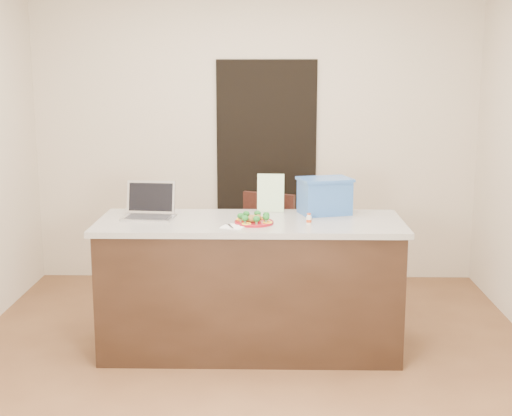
{
  "coord_description": "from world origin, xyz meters",
  "views": [
    {
      "loc": [
        0.13,
        -4.44,
        1.94
      ],
      "look_at": [
        0.04,
        0.2,
        1.01
      ],
      "focal_mm": 50.0,
      "sensor_mm": 36.0,
      "label": 1
    }
  ],
  "objects_px": {
    "napkin": "(234,226)",
    "yogurt_bottle": "(309,220)",
    "island": "(250,285)",
    "blue_box": "(325,196)",
    "laptop": "(150,208)",
    "plate": "(254,222)",
    "chair": "(269,249)"
  },
  "relations": [
    {
      "from": "plate",
      "to": "blue_box",
      "type": "relative_size",
      "value": 0.63
    },
    {
      "from": "laptop",
      "to": "napkin",
      "type": "bearing_deg",
      "value": -21.04
    },
    {
      "from": "plate",
      "to": "yogurt_bottle",
      "type": "xyz_separation_m",
      "value": [
        0.36,
        -0.02,
        0.02
      ]
    },
    {
      "from": "blue_box",
      "to": "island",
      "type": "bearing_deg",
      "value": -172.85
    },
    {
      "from": "napkin",
      "to": "laptop",
      "type": "height_order",
      "value": "laptop"
    },
    {
      "from": "blue_box",
      "to": "chair",
      "type": "distance_m",
      "value": 0.77
    },
    {
      "from": "island",
      "to": "napkin",
      "type": "height_order",
      "value": "napkin"
    },
    {
      "from": "napkin",
      "to": "yogurt_bottle",
      "type": "relative_size",
      "value": 1.89
    },
    {
      "from": "chair",
      "to": "laptop",
      "type": "bearing_deg",
      "value": -121.62
    },
    {
      "from": "laptop",
      "to": "blue_box",
      "type": "bearing_deg",
      "value": 12.08
    },
    {
      "from": "laptop",
      "to": "plate",
      "type": "bearing_deg",
      "value": -9.61
    },
    {
      "from": "chair",
      "to": "plate",
      "type": "bearing_deg",
      "value": -73.63
    },
    {
      "from": "island",
      "to": "laptop",
      "type": "distance_m",
      "value": 0.87
    },
    {
      "from": "island",
      "to": "yogurt_bottle",
      "type": "xyz_separation_m",
      "value": [
        0.39,
        -0.12,
        0.49
      ]
    },
    {
      "from": "plate",
      "to": "napkin",
      "type": "distance_m",
      "value": 0.16
    },
    {
      "from": "island",
      "to": "plate",
      "type": "bearing_deg",
      "value": -74.69
    },
    {
      "from": "laptop",
      "to": "blue_box",
      "type": "relative_size",
      "value": 0.88
    },
    {
      "from": "island",
      "to": "plate",
      "type": "relative_size",
      "value": 7.92
    },
    {
      "from": "island",
      "to": "chair",
      "type": "bearing_deg",
      "value": 79.38
    },
    {
      "from": "napkin",
      "to": "chair",
      "type": "xyz_separation_m",
      "value": [
        0.23,
        0.87,
        -0.37
      ]
    },
    {
      "from": "plate",
      "to": "chair",
      "type": "xyz_separation_m",
      "value": [
        0.1,
        0.77,
        -0.38
      ]
    },
    {
      "from": "yogurt_bottle",
      "to": "laptop",
      "type": "height_order",
      "value": "laptop"
    },
    {
      "from": "yogurt_bottle",
      "to": "blue_box",
      "type": "distance_m",
      "value": 0.39
    },
    {
      "from": "island",
      "to": "blue_box",
      "type": "distance_m",
      "value": 0.81
    },
    {
      "from": "napkin",
      "to": "chair",
      "type": "height_order",
      "value": "chair"
    },
    {
      "from": "napkin",
      "to": "yogurt_bottle",
      "type": "xyz_separation_m",
      "value": [
        0.49,
        0.08,
        0.03
      ]
    },
    {
      "from": "island",
      "to": "plate",
      "type": "height_order",
      "value": "plate"
    },
    {
      "from": "napkin",
      "to": "chair",
      "type": "distance_m",
      "value": 0.97
    },
    {
      "from": "island",
      "to": "chair",
      "type": "xyz_separation_m",
      "value": [
        0.12,
        0.67,
        0.09
      ]
    },
    {
      "from": "napkin",
      "to": "yogurt_bottle",
      "type": "height_order",
      "value": "yogurt_bottle"
    },
    {
      "from": "plate",
      "to": "chair",
      "type": "height_order",
      "value": "chair"
    },
    {
      "from": "plate",
      "to": "chair",
      "type": "distance_m",
      "value": 0.86
    }
  ]
}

